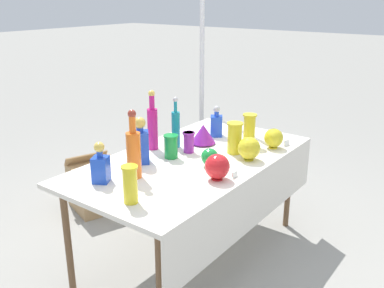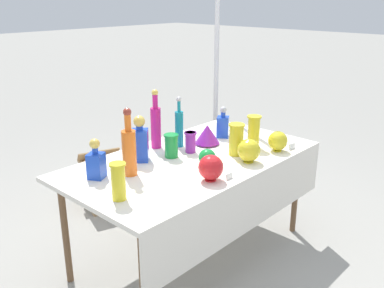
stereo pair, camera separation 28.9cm
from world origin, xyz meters
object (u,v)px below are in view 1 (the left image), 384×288
object	(u,v)px
tall_bottle_1	(153,125)
slender_vase_1	(249,129)
slender_vase_4	(189,141)
tall_bottle_0	(134,151)
cardboard_box_behind_left	(98,186)
canopy_pole	(202,77)
round_bowl_3	(249,148)
square_decanter_1	(216,124)
fluted_vase_0	(203,134)
square_decanter_0	(141,143)
slender_vase_0	(130,183)
slender_vase_3	(235,137)
round_bowl_2	(217,167)
square_decanter_2	(101,166)
round_bowl_1	(274,138)
tall_bottle_2	(176,127)
round_bowl_0	(210,157)
slender_vase_2	(171,146)

from	to	relation	value
tall_bottle_1	slender_vase_1	world-z (taller)	tall_bottle_1
slender_vase_4	tall_bottle_1	bearing A→B (deg)	111.26
tall_bottle_0	cardboard_box_behind_left	size ratio (longest dim) A/B	0.79
tall_bottle_0	canopy_pole	xyz separation A→B (m)	(1.55, 0.60, 0.15)
cardboard_box_behind_left	round_bowl_3	bearing A→B (deg)	-85.97
tall_bottle_0	square_decanter_1	world-z (taller)	tall_bottle_0
fluted_vase_0	square_decanter_0	bearing A→B (deg)	168.60
tall_bottle_1	slender_vase_1	bearing A→B (deg)	-46.13
square_decanter_1	fluted_vase_0	xyz separation A→B (m)	(-0.22, -0.03, -0.02)
tall_bottle_0	slender_vase_0	world-z (taller)	tall_bottle_0
square_decanter_1	slender_vase_3	xyz separation A→B (m)	(-0.25, -0.32, 0.02)
slender_vase_0	fluted_vase_0	world-z (taller)	slender_vase_0
square_decanter_1	fluted_vase_0	bearing A→B (deg)	-172.75
tall_bottle_1	slender_vase_3	distance (m)	0.59
round_bowl_3	cardboard_box_behind_left	xyz separation A→B (m)	(-0.10, 1.46, -0.64)
tall_bottle_0	square_decanter_0	size ratio (longest dim) A/B	1.36
slender_vase_1	fluted_vase_0	distance (m)	0.34
square_decanter_1	fluted_vase_0	world-z (taller)	square_decanter_1
slender_vase_1	round_bowl_2	world-z (taller)	slender_vase_1
tall_bottle_1	round_bowl_3	xyz separation A→B (m)	(0.22, -0.67, -0.09)
slender_vase_0	round_bowl_2	distance (m)	0.57
square_decanter_2	cardboard_box_behind_left	bearing A→B (deg)	51.59
slender_vase_3	round_bowl_1	xyz separation A→B (m)	(0.26, -0.17, -0.04)
tall_bottle_1	tall_bottle_0	bearing A→B (deg)	-151.04
slender_vase_1	round_bowl_1	size ratio (longest dim) A/B	1.61
tall_bottle_2	round_bowl_0	distance (m)	0.45
slender_vase_2	round_bowl_3	distance (m)	0.53
slender_vase_1	fluted_vase_0	bearing A→B (deg)	123.40
tall_bottle_2	round_bowl_2	distance (m)	0.65
slender_vase_0	slender_vase_3	size ratio (longest dim) A/B	0.95
tall_bottle_0	square_decanter_2	xyz separation A→B (m)	(-0.17, 0.11, -0.06)
tall_bottle_2	slender_vase_0	size ratio (longest dim) A/B	1.77
tall_bottle_0	cardboard_box_behind_left	bearing A→B (deg)	61.36
slender_vase_4	slender_vase_2	bearing A→B (deg)	168.55
tall_bottle_1	round_bowl_0	bearing A→B (deg)	-93.44
tall_bottle_1	square_decanter_1	world-z (taller)	tall_bottle_1
slender_vase_4	tall_bottle_2	bearing A→B (deg)	76.32
square_decanter_1	canopy_pole	bearing A→B (deg)	43.79
slender_vase_4	canopy_pole	xyz separation A→B (m)	(1.01, 0.61, 0.24)
slender_vase_2	slender_vase_3	distance (m)	0.45
fluted_vase_0	round_bowl_3	xyz separation A→B (m)	(-0.08, -0.44, 0.00)
tall_bottle_2	fluted_vase_0	size ratio (longest dim) A/B	2.03
tall_bottle_1	cardboard_box_behind_left	world-z (taller)	tall_bottle_1
slender_vase_2	cardboard_box_behind_left	distance (m)	1.21
round_bowl_1	tall_bottle_0	bearing A→B (deg)	155.96
slender_vase_1	round_bowl_1	distance (m)	0.19
square_decanter_0	slender_vase_0	world-z (taller)	square_decanter_0
slender_vase_2	canopy_pole	size ratio (longest dim) A/B	0.06
cardboard_box_behind_left	canopy_pole	distance (m)	1.39
round_bowl_1	cardboard_box_behind_left	bearing A→B (deg)	105.81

